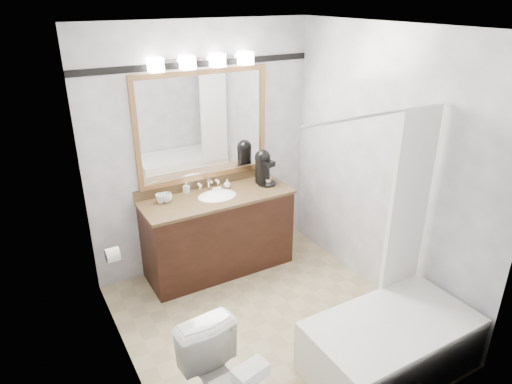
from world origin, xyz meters
TOP-DOWN VIEW (x-y plane):
  - room at (0.00, 0.00)m, footprint 2.42×2.62m
  - vanity at (0.00, 1.02)m, footprint 1.53×0.58m
  - mirror at (0.00, 1.28)m, footprint 1.40×0.04m
  - vanity_light_bar at (0.00, 1.23)m, footprint 1.02×0.14m
  - accent_stripe at (0.00, 1.29)m, footprint 2.40×0.01m
  - bathtub at (0.55, -0.90)m, footprint 1.30×0.75m
  - tp_roll at (-1.14, 0.66)m, footprint 0.11×0.12m
  - tissue_box at (-0.81, -1.12)m, footprint 0.22×0.15m
  - coffee_maker at (0.57, 1.07)m, footprint 0.19×0.24m
  - cup_left at (-0.49, 1.13)m, footprint 0.12×0.12m
  - cup_right at (-0.54, 1.14)m, footprint 0.12×0.12m
  - soap_bottle_a at (-0.24, 1.23)m, footprint 0.07×0.07m
  - soap_bottle_b at (0.18, 1.15)m, footprint 0.08×0.08m
  - soap_bar at (0.06, 1.13)m, footprint 0.09×0.06m

SIDE VIEW (x-z plane):
  - bathtub at x=0.55m, z-range -0.70..1.26m
  - vanity at x=0.00m, z-range -0.04..0.93m
  - tp_roll at x=-1.14m, z-range 0.64..0.76m
  - tissue_box at x=-0.81m, z-range 0.75..0.83m
  - soap_bar at x=0.06m, z-range 0.85..0.88m
  - cup_right at x=-0.54m, z-range 0.85..0.94m
  - cup_left at x=-0.49m, z-range 0.85..0.94m
  - soap_bottle_b at x=0.18m, z-range 0.85..0.94m
  - soap_bottle_a at x=-0.24m, z-range 0.85..0.96m
  - coffee_maker at x=0.57m, z-range 0.86..1.22m
  - room at x=0.00m, z-range -0.01..2.51m
  - mirror at x=0.00m, z-range 0.95..2.05m
  - accent_stripe at x=0.00m, z-range 2.07..2.13m
  - vanity_light_bar at x=0.00m, z-range 2.07..2.19m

